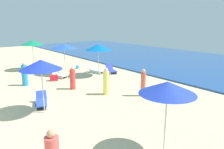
% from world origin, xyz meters
% --- Properties ---
extents(ocean, '(60.00, 15.67, 0.12)m').
position_xyz_m(ocean, '(0.00, 22.17, 0.06)').
color(ocean, '#214A8E').
rests_on(ocean, ground_plane).
extents(umbrella_0, '(1.83, 1.83, 2.48)m').
position_xyz_m(umbrella_0, '(6.51, 6.73, 2.27)').
color(umbrella_0, silver).
rests_on(umbrella_0, ground_plane).
extents(umbrella_3, '(1.96, 1.96, 2.61)m').
position_xyz_m(umbrella_3, '(0.82, 4.81, 2.37)').
color(umbrella_3, silver).
rests_on(umbrella_3, ground_plane).
extents(lounge_chair_3_0, '(1.59, 1.08, 0.63)m').
position_xyz_m(lounge_chair_3_0, '(-0.18, 5.04, 0.23)').
color(lounge_chair_3_0, silver).
rests_on(lounge_chair_3_0, ground_plane).
extents(umbrella_4, '(2.12, 2.12, 2.56)m').
position_xyz_m(umbrella_4, '(-3.62, 11.15, 2.33)').
color(umbrella_4, silver).
rests_on(umbrella_4, ground_plane).
extents(lounge_chair_4_0, '(1.42, 0.98, 0.65)m').
position_xyz_m(lounge_chair_4_0, '(-3.76, 12.53, 0.24)').
color(lounge_chair_4_0, silver).
rests_on(lounge_chair_4_0, ground_plane).
extents(lounge_chair_4_1, '(1.55, 0.96, 0.65)m').
position_xyz_m(lounge_chair_4_1, '(-4.57, 11.54, 0.24)').
color(lounge_chair_4_1, silver).
rests_on(lounge_chair_4_1, ground_plane).
extents(umbrella_5, '(2.09, 2.09, 2.54)m').
position_xyz_m(umbrella_5, '(-5.91, 9.31, 2.33)').
color(umbrella_5, silver).
rests_on(umbrella_5, ground_plane).
extents(lounge_chair_5_0, '(1.57, 0.97, 0.65)m').
position_xyz_m(lounge_chair_5_0, '(-5.09, 8.32, 0.23)').
color(lounge_chair_5_0, silver).
rests_on(lounge_chair_5_0, ground_plane).
extents(umbrella_6, '(2.02, 2.02, 2.70)m').
position_xyz_m(umbrella_6, '(-9.09, 7.78, 2.48)').
color(umbrella_6, silver).
rests_on(umbrella_6, ground_plane).
extents(beachgoer_0, '(0.50, 0.50, 1.50)m').
position_xyz_m(beachgoer_0, '(-1.71, 7.74, 0.69)').
color(beachgoer_0, '#F0413E').
rests_on(beachgoer_0, ground_plane).
extents(beachgoer_1, '(0.51, 0.51, 1.64)m').
position_xyz_m(beachgoer_1, '(0.51, 8.80, 0.76)').
color(beachgoer_1, '#F9ED72').
rests_on(beachgoer_1, ground_plane).
extents(beachgoer_2, '(0.54, 0.54, 1.64)m').
position_xyz_m(beachgoer_2, '(-4.49, 5.57, 0.75)').
color(beachgoer_2, '#2B92C6').
rests_on(beachgoer_2, ground_plane).
extents(beachgoer_3, '(0.38, 0.38, 1.63)m').
position_xyz_m(beachgoer_3, '(2.06, 10.36, 0.79)').
color(beachgoer_3, '#D15B50').
rests_on(beachgoer_3, ground_plane).
extents(cooler_box_0, '(0.53, 0.66, 0.43)m').
position_xyz_m(cooler_box_0, '(-4.44, 7.63, 0.22)').
color(cooler_box_0, red).
rests_on(cooler_box_0, ground_plane).
extents(beach_ball_1, '(0.34, 0.34, 0.34)m').
position_xyz_m(beach_ball_1, '(-7.13, 11.17, 0.17)').
color(beach_ball_1, '#31A4D5').
rests_on(beach_ball_1, ground_plane).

